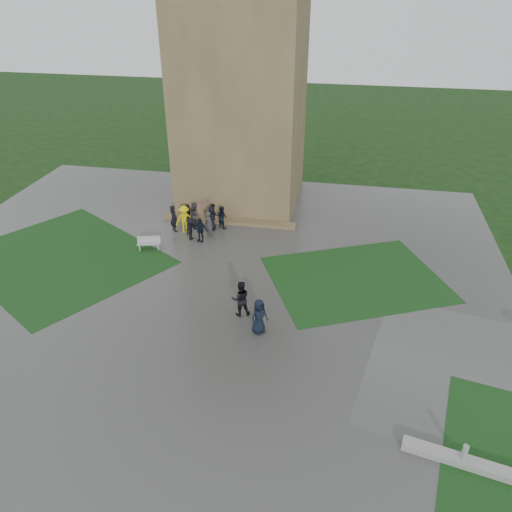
% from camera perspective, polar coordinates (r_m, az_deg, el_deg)
% --- Properties ---
extents(ground, '(120.00, 120.00, 0.00)m').
position_cam_1_polar(ground, '(24.93, -8.86, -6.70)').
color(ground, black).
extents(plaza, '(34.00, 34.00, 0.02)m').
position_cam_1_polar(plaza, '(26.46, -7.48, -4.18)').
color(plaza, '#3B3B38').
rests_on(plaza, ground).
extents(lawn_inset_left, '(14.10, 13.46, 0.01)m').
position_cam_1_polar(lawn_inset_left, '(31.41, -21.29, -0.26)').
color(lawn_inset_left, '#123413').
rests_on(lawn_inset_left, plaza).
extents(lawn_inset_right, '(11.12, 10.15, 0.01)m').
position_cam_1_polar(lawn_inset_right, '(27.89, 11.34, -2.57)').
color(lawn_inset_right, '#123413').
rests_on(lawn_inset_right, plaza).
extents(tower, '(8.00, 8.00, 18.00)m').
position_cam_1_polar(tower, '(35.01, -1.69, 20.41)').
color(tower, brown).
rests_on(tower, ground).
extents(tower_plinth, '(9.00, 0.80, 0.22)m').
position_cam_1_polar(tower_plinth, '(33.57, -3.09, 4.04)').
color(tower_plinth, brown).
rests_on(tower_plinth, plaza).
extents(bench, '(1.45, 0.81, 0.80)m').
position_cam_1_polar(bench, '(30.78, -12.14, 1.48)').
color(bench, '#A5A5A1').
rests_on(bench, plaza).
extents(visitor_cluster, '(3.72, 3.30, 2.51)m').
position_cam_1_polar(visitor_cluster, '(32.00, -6.75, 4.31)').
color(visitor_cluster, black).
rests_on(visitor_cluster, plaza).
extents(pedestrian_mid, '(1.02, 1.03, 1.76)m').
position_cam_1_polar(pedestrian_mid, '(23.06, 0.36, -6.91)').
color(pedestrian_mid, black).
rests_on(pedestrian_mid, plaza).
extents(pedestrian_near, '(1.03, 0.81, 1.86)m').
position_cam_1_polar(pedestrian_near, '(24.15, -1.78, -4.89)').
color(pedestrian_near, black).
rests_on(pedestrian_near, plaza).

